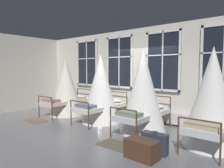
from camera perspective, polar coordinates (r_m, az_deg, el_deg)
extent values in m
plane|color=slate|center=(6.53, 2.13, -11.64)|extent=(17.40, 17.40, 0.00)
cube|color=beige|center=(7.29, 8.00, 2.67)|extent=(9.70, 0.10, 3.19)
cube|color=beige|center=(9.37, -28.24, 2.55)|extent=(0.10, 6.25, 3.19)
cube|color=black|center=(8.87, -6.96, 5.76)|extent=(1.19, 0.02, 1.92)
cube|color=silver|center=(8.89, -6.91, -0.19)|extent=(1.19, 0.06, 0.07)
cube|color=silver|center=(8.94, -7.02, 11.69)|extent=(1.19, 0.06, 0.07)
cube|color=silver|center=(9.29, -9.35, 5.67)|extent=(0.07, 0.06, 1.92)
cube|color=silver|center=(8.47, -4.35, 5.86)|extent=(0.07, 0.06, 1.92)
cube|color=silver|center=(8.87, -6.96, 5.76)|extent=(0.04, 0.06, 1.92)
cube|color=silver|center=(8.88, -6.97, 7.00)|extent=(1.19, 0.06, 0.04)
cube|color=black|center=(7.70, 2.04, 6.03)|extent=(1.19, 0.02, 1.92)
cube|color=silver|center=(7.72, 2.02, -0.83)|extent=(1.19, 0.06, 0.07)
cube|color=silver|center=(7.78, 2.06, 12.84)|extent=(1.19, 0.06, 0.07)
cube|color=silver|center=(8.05, -1.13, 5.95)|extent=(0.07, 0.06, 1.92)
cube|color=silver|center=(7.37, 5.51, 6.10)|extent=(0.07, 0.06, 1.92)
cube|color=silver|center=(7.70, 2.04, 6.03)|extent=(0.04, 0.06, 1.92)
cube|color=silver|center=(7.71, 2.04, 7.46)|extent=(1.19, 0.06, 0.04)
cube|color=black|center=(6.78, 13.87, 6.16)|extent=(1.19, 0.02, 1.92)
cube|color=silver|center=(6.81, 13.73, -1.63)|extent=(1.19, 0.06, 0.07)
cube|color=silver|center=(6.87, 14.01, 13.88)|extent=(1.19, 0.06, 0.07)
cube|color=silver|center=(7.04, 9.74, 6.15)|extent=(0.07, 0.06, 1.92)
cube|color=silver|center=(6.55, 18.30, 6.14)|extent=(0.07, 0.06, 1.92)
cube|color=silver|center=(6.78, 13.87, 6.16)|extent=(0.04, 0.06, 1.92)
cube|color=silver|center=(6.79, 13.90, 7.78)|extent=(1.19, 0.06, 0.04)
cube|color=black|center=(6.22, 28.57, 5.96)|extent=(1.19, 0.02, 1.92)
cube|color=silver|center=(6.25, 28.27, -2.52)|extent=(1.19, 0.06, 0.07)
cube|color=silver|center=(6.35, 23.58, 6.07)|extent=(0.07, 0.06, 1.92)
cube|color=silver|center=(6.22, 28.57, 5.96)|extent=(0.04, 0.06, 1.92)
cube|color=silver|center=(6.23, 28.63, 7.72)|extent=(1.19, 0.06, 0.04)
cube|color=silver|center=(7.34, 7.35, -7.89)|extent=(5.83, 0.10, 0.36)
cylinder|color=#4C3323|center=(9.19, -9.57, -4.11)|extent=(0.04, 0.04, 0.93)
cylinder|color=#4C3323|center=(8.63, -6.00, -4.62)|extent=(0.04, 0.04, 0.93)
cylinder|color=#4C3323|center=(8.07, -19.59, -5.93)|extent=(0.04, 0.04, 0.80)
cylinder|color=#4C3323|center=(7.42, -16.28, -6.73)|extent=(0.04, 0.04, 0.80)
cylinder|color=#4C3323|center=(8.60, -14.25, -4.94)|extent=(0.09, 1.89, 0.03)
cylinder|color=#4C3323|center=(7.99, -10.74, -5.57)|extent=(0.09, 1.89, 0.03)
cylinder|color=#4C3323|center=(8.85, -7.87, -1.39)|extent=(0.79, 0.05, 0.03)
cylinder|color=#4C3323|center=(7.68, -18.08, -3.39)|extent=(0.79, 0.05, 0.03)
cube|color=beige|center=(8.28, -12.57, -4.77)|extent=(0.87, 1.94, 0.14)
ellipsoid|color=beige|center=(8.72, -8.99, -3.34)|extent=(0.62, 0.42, 0.14)
cube|color=gray|center=(7.85, -16.47, -4.45)|extent=(0.67, 0.38, 0.10)
cone|color=silver|center=(8.21, -12.63, -0.81)|extent=(1.31, 1.31, 2.16)
cylinder|color=#4C3323|center=(7.97, -0.57, -5.34)|extent=(0.04, 0.04, 0.93)
cylinder|color=#4C3323|center=(7.48, 4.08, -5.97)|extent=(0.04, 0.04, 0.93)
cylinder|color=#4C3323|center=(6.68, -11.28, -7.85)|extent=(0.04, 0.04, 0.80)
cylinder|color=#4C3323|center=(6.09, -6.54, -8.97)|extent=(0.04, 0.04, 0.80)
cylinder|color=#4C3323|center=(7.29, -5.44, -6.46)|extent=(0.04, 1.89, 0.03)
cylinder|color=#4C3323|center=(6.76, -0.67, -7.29)|extent=(0.04, 1.89, 0.03)
cylinder|color=#4C3323|center=(7.65, 1.69, -2.23)|extent=(0.79, 0.04, 0.03)
cylinder|color=#4C3323|center=(6.30, -9.07, -4.86)|extent=(0.79, 0.04, 0.03)
cube|color=silver|center=(7.00, -3.15, -6.31)|extent=(0.82, 1.92, 0.14)
ellipsoid|color=silver|center=(7.50, 0.54, -4.51)|extent=(0.61, 0.40, 0.14)
cube|color=slate|center=(6.50, -7.31, -6.08)|extent=(0.66, 0.36, 0.10)
cone|color=white|center=(6.92, -3.17, -1.20)|extent=(1.31, 1.31, 2.27)
cylinder|color=#4C3323|center=(6.94, 9.79, -6.82)|extent=(0.04, 0.04, 0.93)
cylinder|color=#4C3323|center=(6.59, 15.84, -7.52)|extent=(0.04, 0.04, 0.93)
cylinder|color=#4C3323|center=(5.44, -0.41, -10.56)|extent=(0.04, 0.04, 0.80)
cylinder|color=#4C3323|center=(4.98, 6.75, -11.98)|extent=(0.04, 0.04, 0.80)
cylinder|color=#4C3323|center=(6.16, 5.34, -8.44)|extent=(0.03, 1.89, 0.03)
cylinder|color=#4C3323|center=(5.76, 11.96, -9.40)|extent=(0.03, 1.89, 0.03)
cylinder|color=#4C3323|center=(6.68, 12.80, -3.27)|extent=(0.79, 0.03, 0.03)
cylinder|color=#4C3323|center=(5.11, 3.02, -6.95)|extent=(0.79, 0.03, 0.03)
cube|color=silver|center=(5.94, 8.54, -8.27)|extent=(0.82, 1.91, 0.14)
ellipsoid|color=beige|center=(6.51, 11.79, -5.94)|extent=(0.61, 0.40, 0.14)
cube|color=slate|center=(5.35, 4.70, -8.31)|extent=(0.66, 0.36, 0.10)
cone|color=white|center=(5.83, 8.61, -2.00)|extent=(1.31, 1.31, 2.32)
cylinder|color=#4C3323|center=(6.33, 24.31, -8.21)|extent=(0.04, 0.04, 0.93)
cylinder|color=#4C3323|center=(4.60, 17.87, -13.52)|extent=(0.04, 0.04, 0.80)
cylinder|color=#4C3323|center=(4.39, 27.87, -14.68)|extent=(0.04, 0.04, 0.80)
cylinder|color=#4C3323|center=(5.45, 21.63, -10.40)|extent=(0.03, 1.89, 0.03)
cylinder|color=#4C3323|center=(6.16, 28.02, -4.29)|extent=(0.79, 0.03, 0.03)
cylinder|color=#4C3323|center=(4.37, 22.89, -9.17)|extent=(0.79, 0.03, 0.03)
cube|color=silver|center=(5.33, 25.78, -10.08)|extent=(0.82, 1.91, 0.14)
ellipsoid|color=beige|center=(5.98, 27.46, -7.24)|extent=(0.61, 0.40, 0.14)
cube|color=tan|center=(4.66, 23.76, -10.54)|extent=(0.66, 0.36, 0.10)
cone|color=white|center=(5.22, 26.00, -3.21)|extent=(1.31, 1.31, 2.30)
cube|color=brown|center=(7.63, -20.30, -9.54)|extent=(0.81, 0.58, 0.01)
cube|color=brown|center=(5.04, 0.88, -16.44)|extent=(0.80, 0.57, 0.01)
cube|color=#2D3342|center=(4.60, 11.68, -15.76)|extent=(0.57, 0.23, 0.44)
cube|color=tan|center=(4.69, 12.25, -15.37)|extent=(0.50, 0.04, 0.03)
torus|color=#2D3342|center=(4.52, 11.73, -12.96)|extent=(0.15, 0.15, 0.02)
cube|color=#472D1E|center=(4.33, 8.33, -17.38)|extent=(0.65, 0.42, 0.39)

